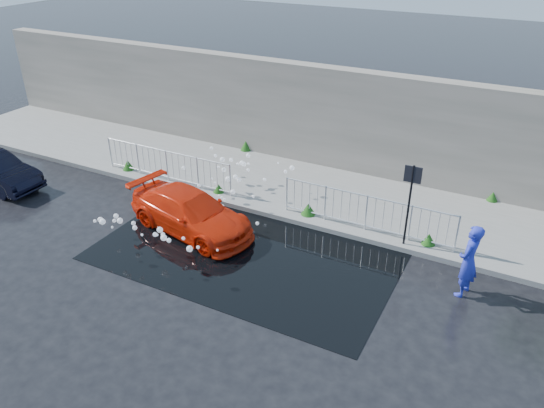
{
  "coord_description": "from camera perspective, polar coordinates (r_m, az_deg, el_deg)",
  "views": [
    {
      "loc": [
        6.69,
        -9.46,
        8.01
      ],
      "look_at": [
        0.66,
        2.07,
        1.0
      ],
      "focal_mm": 35.0,
      "sensor_mm": 36.0,
      "label": 1
    }
  ],
  "objects": [
    {
      "name": "ground",
      "position": [
        14.08,
        -6.35,
        -6.54
      ],
      "size": [
        90.0,
        90.0,
        0.0
      ],
      "primitive_type": "plane",
      "color": "black",
      "rests_on": "ground"
    },
    {
      "name": "pavement",
      "position": [
        17.8,
        2.48,
        1.81
      ],
      "size": [
        30.0,
        4.0,
        0.15
      ],
      "primitive_type": "cube",
      "color": "slate",
      "rests_on": "ground"
    },
    {
      "name": "curb",
      "position": [
        16.21,
        -0.55,
        -0.96
      ],
      "size": [
        30.0,
        0.25,
        0.16
      ],
      "primitive_type": "cube",
      "color": "slate",
      "rests_on": "ground"
    },
    {
      "name": "retaining_wall",
      "position": [
        18.96,
        5.49,
        9.39
      ],
      "size": [
        30.0,
        0.6,
        3.5
      ],
      "primitive_type": "cube",
      "color": "#6D675C",
      "rests_on": "pavement"
    },
    {
      "name": "puddle",
      "position": [
        14.55,
        -2.53,
        -5.08
      ],
      "size": [
        8.0,
        5.0,
        0.01
      ],
      "primitive_type": "cube",
      "color": "black",
      "rests_on": "ground"
    },
    {
      "name": "sign_post",
      "position": [
        14.26,
        14.67,
        1.18
      ],
      "size": [
        0.45,
        0.06,
        2.5
      ],
      "color": "black",
      "rests_on": "ground"
    },
    {
      "name": "railing_left",
      "position": [
        18.2,
        -11.24,
        4.19
      ],
      "size": [
        5.05,
        0.05,
        1.1
      ],
      "color": "silver",
      "rests_on": "pavement"
    },
    {
      "name": "railing_right",
      "position": [
        15.18,
        10.1,
        -0.79
      ],
      "size": [
        5.05,
        0.05,
        1.1
      ],
      "color": "silver",
      "rests_on": "pavement"
    },
    {
      "name": "weeds",
      "position": [
        17.41,
        1.05,
        2.11
      ],
      "size": [
        12.17,
        3.93,
        0.37
      ],
      "color": "#204712",
      "rests_on": "pavement"
    },
    {
      "name": "water_spray",
      "position": [
        15.98,
        -7.65,
        1.25
      ],
      "size": [
        3.61,
        5.72,
        1.0
      ],
      "color": "white",
      "rests_on": "ground"
    },
    {
      "name": "red_car",
      "position": [
        15.38,
        -8.74,
        -0.89
      ],
      "size": [
        4.3,
        2.43,
        1.18
      ],
      "primitive_type": "imported",
      "rotation": [
        0.0,
        0.0,
        1.37
      ],
      "color": "red",
      "rests_on": "ground"
    },
    {
      "name": "person",
      "position": [
        13.31,
        20.37,
        -5.78
      ],
      "size": [
        0.59,
        0.77,
        1.88
      ],
      "primitive_type": "imported",
      "rotation": [
        0.0,
        0.0,
        -1.79
      ],
      "color": "#2631C0",
      "rests_on": "ground"
    }
  ]
}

